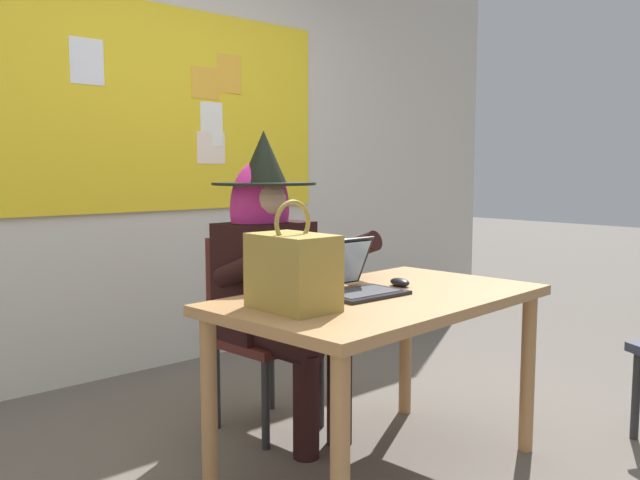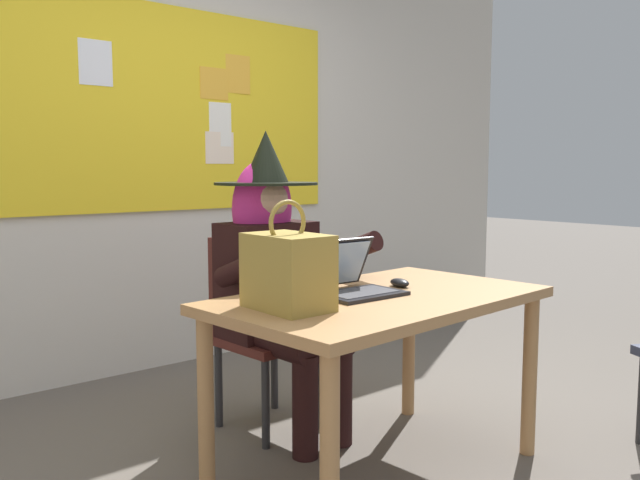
# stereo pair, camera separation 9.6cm
# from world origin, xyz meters

# --- Properties ---
(ground_plane) EXTENTS (24.00, 24.00, 0.00)m
(ground_plane) POSITION_xyz_m (0.00, 0.00, 0.00)
(ground_plane) COLOR #5B544C
(wall_back_bulletin) EXTENTS (6.49, 2.08, 2.81)m
(wall_back_bulletin) POSITION_xyz_m (-0.00, 1.86, 1.42)
(wall_back_bulletin) COLOR beige
(wall_back_bulletin) RESTS_ON ground
(desk_main) EXTENTS (1.35, 0.84, 0.72)m
(desk_main) POSITION_xyz_m (-0.03, -0.03, 0.63)
(desk_main) COLOR #A37547
(desk_main) RESTS_ON ground
(chair_at_desk) EXTENTS (0.45, 0.45, 0.89)m
(chair_at_desk) POSITION_xyz_m (-0.09, 0.71, 0.49)
(chair_at_desk) COLOR #4C1E19
(chair_at_desk) RESTS_ON ground
(person_costumed) EXTENTS (0.61, 0.71, 1.37)m
(person_costumed) POSITION_xyz_m (-0.08, 0.59, 0.77)
(person_costumed) COLOR black
(person_costumed) RESTS_ON ground
(laptop) EXTENTS (0.33, 0.32, 0.21)m
(laptop) POSITION_xyz_m (-0.10, 0.05, 0.76)
(laptop) COLOR black
(laptop) RESTS_ON desk_main
(computer_mouse) EXTENTS (0.08, 0.11, 0.03)m
(computer_mouse) POSITION_xyz_m (0.15, 0.04, 0.73)
(computer_mouse) COLOR black
(computer_mouse) RESTS_ON desk_main
(handbag) EXTENTS (0.20, 0.30, 0.38)m
(handbag) POSITION_xyz_m (-0.46, -0.01, 0.85)
(handbag) COLOR olive
(handbag) RESTS_ON desk_main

